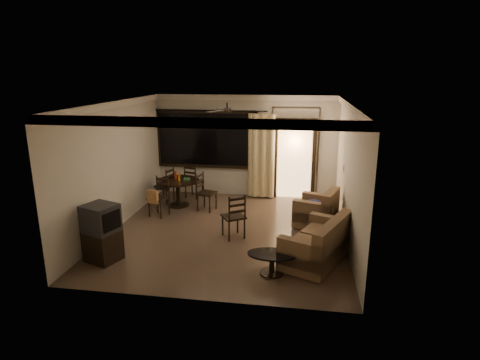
% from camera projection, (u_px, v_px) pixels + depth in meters
% --- Properties ---
extents(ground, '(5.50, 5.50, 0.00)m').
position_uv_depth(ground, '(228.00, 232.00, 8.82)').
color(ground, '#7F6651').
rests_on(ground, ground).
extents(room_shell, '(5.50, 6.70, 5.50)m').
position_uv_depth(room_shell, '(264.00, 137.00, 9.94)').
color(room_shell, beige).
rests_on(room_shell, ground).
extents(dining_table, '(1.11, 1.11, 0.91)m').
position_uv_depth(dining_table, '(178.00, 185.00, 10.38)').
color(dining_table, black).
rests_on(dining_table, ground).
extents(dining_chair_west, '(0.52, 0.52, 0.95)m').
position_uv_depth(dining_chair_west, '(165.00, 192.00, 10.74)').
color(dining_chair_west, black).
rests_on(dining_chair_west, ground).
extents(dining_chair_east, '(0.52, 0.52, 0.95)m').
position_uv_depth(dining_chair_east, '(206.00, 199.00, 10.12)').
color(dining_chair_east, black).
rests_on(dining_chair_east, ground).
extents(dining_chair_south, '(0.52, 0.56, 0.95)m').
position_uv_depth(dining_chair_south, '(159.00, 204.00, 9.70)').
color(dining_chair_south, black).
rests_on(dining_chair_south, ground).
extents(dining_chair_north, '(0.52, 0.52, 0.95)m').
position_uv_depth(dining_chair_north, '(194.00, 188.00, 11.13)').
color(dining_chair_north, black).
rests_on(dining_chair_north, ground).
extents(tv_cabinet, '(0.71, 0.68, 1.09)m').
position_uv_depth(tv_cabinet, '(102.00, 233.00, 7.36)').
color(tv_cabinet, black).
rests_on(tv_cabinet, ground).
extents(sofa, '(1.40, 1.77, 0.84)m').
position_uv_depth(sofa, '(319.00, 245.00, 7.35)').
color(sofa, '#442A1F').
rests_on(sofa, ground).
extents(armchair, '(1.07, 1.07, 0.85)m').
position_uv_depth(armchair, '(318.00, 212.00, 9.03)').
color(armchair, '#442A1F').
rests_on(armchair, ground).
extents(coffee_table, '(0.86, 0.52, 0.38)m').
position_uv_depth(coffee_table, '(272.00, 260.00, 6.94)').
color(coffee_table, black).
rests_on(coffee_table, ground).
extents(side_chair, '(0.60, 0.60, 0.98)m').
position_uv_depth(side_chair, '(234.00, 224.00, 8.45)').
color(side_chair, black).
rests_on(side_chair, ground).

